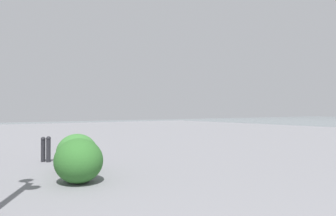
% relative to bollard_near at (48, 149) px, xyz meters
% --- Properties ---
extents(bollard_near, '(0.13, 0.13, 0.74)m').
position_rel_bollard_near_xyz_m(bollard_near, '(0.00, 0.00, 0.00)').
color(bollard_near, '#232328').
rests_on(bollard_near, ground).
extents(bollard_mid, '(0.13, 0.13, 0.71)m').
position_rel_bollard_near_xyz_m(bollard_mid, '(0.13, 0.11, -0.01)').
color(bollard_mid, '#232328').
rests_on(bollard_mid, ground).
extents(shrub_low, '(1.06, 0.96, 0.90)m').
position_rel_bollard_near_xyz_m(shrub_low, '(-1.76, -0.25, 0.07)').
color(shrub_low, '#387533').
rests_on(shrub_low, ground).
extents(shrub_round, '(1.06, 0.96, 0.90)m').
position_rel_bollard_near_xyz_m(shrub_round, '(-2.93, 0.09, 0.07)').
color(shrub_round, '#2D6628').
rests_on(shrub_round, ground).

